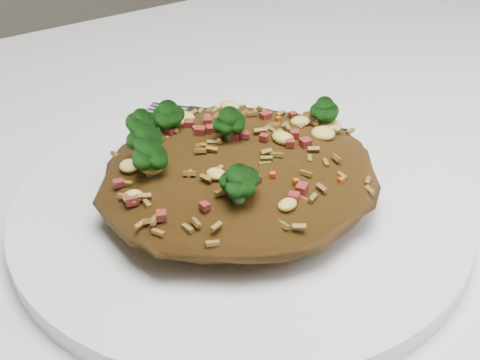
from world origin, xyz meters
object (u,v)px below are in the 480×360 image
object	(u,v)px
plate	(240,208)
fried_rice	(238,165)
dining_table	(150,351)
fork	(254,121)

from	to	relation	value
plate	fried_rice	xyz separation A→B (m)	(-0.00, 0.00, 0.03)
dining_table	fried_rice	xyz separation A→B (m)	(0.07, -0.00, 0.13)
dining_table	plate	bearing A→B (deg)	-2.92
dining_table	fork	bearing A→B (deg)	28.97
dining_table	fried_rice	distance (m)	0.15
plate	fried_rice	distance (m)	0.03
plate	fork	distance (m)	0.10
fried_rice	fork	bearing A→B (deg)	50.00
dining_table	plate	world-z (taller)	plate
dining_table	fork	world-z (taller)	fork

